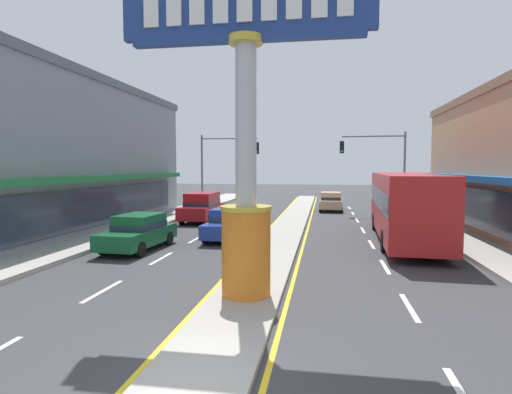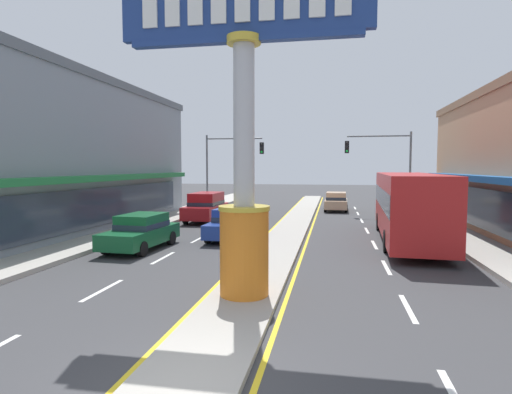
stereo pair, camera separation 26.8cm
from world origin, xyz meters
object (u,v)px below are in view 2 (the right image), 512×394
object	(u,v)px
storefront_left	(31,155)
bus_near_left_lane	(408,203)
sedan_mid_left_lane	(336,201)
sedan_far_right_lane	(232,223)
traffic_light_right_side	(386,158)
sedan_near_right_lane	(141,231)
suv_far_left_oncoming	(206,207)
traffic_light_left_side	(228,159)
district_sign	(244,147)

from	to	relation	value
storefront_left	bus_near_left_lane	xyz separation A→B (m)	(20.36, -0.04, -2.41)
sedan_mid_left_lane	bus_near_left_lane	bearing A→B (deg)	-76.51
sedan_far_right_lane	traffic_light_right_side	bearing A→B (deg)	54.87
sedan_near_right_lane	suv_far_left_oncoming	xyz separation A→B (m)	(-0.00, 9.46, 0.20)
storefront_left	traffic_light_left_side	distance (m)	14.77
traffic_light_right_side	sedan_far_right_lane	world-z (taller)	traffic_light_right_side
district_sign	bus_near_left_lane	xyz separation A→B (m)	(5.89, 10.06, -2.25)
traffic_light_left_side	bus_near_left_lane	bearing A→B (deg)	-45.44
district_sign	sedan_near_right_lane	world-z (taller)	district_sign
traffic_light_right_side	sedan_mid_left_lane	size ratio (longest dim) A/B	1.43
sedan_near_right_lane	sedan_mid_left_lane	distance (m)	19.75
bus_near_left_lane	sedan_mid_left_lane	size ratio (longest dim) A/B	2.61
bus_near_left_lane	sedan_mid_left_lane	xyz separation A→B (m)	(-3.30, 13.76, -1.08)
sedan_near_right_lane	storefront_left	bearing A→B (deg)	154.43
sedan_near_right_lane	bus_near_left_lane	distance (m)	12.51
traffic_light_left_side	sedan_mid_left_lane	size ratio (longest dim) A/B	1.43
storefront_left	bus_near_left_lane	size ratio (longest dim) A/B	2.04
bus_near_left_lane	district_sign	bearing A→B (deg)	-120.35
sedan_near_right_lane	suv_far_left_oncoming	distance (m)	9.46
traffic_light_left_side	bus_near_left_lane	xyz separation A→B (m)	(12.07, -12.25, -2.38)
district_sign	traffic_light_left_side	distance (m)	23.15
district_sign	suv_far_left_oncoming	xyz separation A→B (m)	(-5.89, 15.45, -3.13)
traffic_light_left_side	sedan_near_right_lane	distance (m)	16.69
sedan_near_right_lane	sedan_mid_left_lane	world-z (taller)	same
traffic_light_left_side	district_sign	bearing A→B (deg)	-74.53
traffic_light_right_side	suv_far_left_oncoming	world-z (taller)	traffic_light_right_side
traffic_light_right_side	sedan_near_right_lane	world-z (taller)	traffic_light_right_side
traffic_light_left_side	sedan_mid_left_lane	distance (m)	9.54
sedan_far_right_lane	bus_near_left_lane	size ratio (longest dim) A/B	0.38
bus_near_left_lane	sedan_mid_left_lane	world-z (taller)	bus_near_left_lane
district_sign	traffic_light_right_side	size ratio (longest dim) A/B	1.35
suv_far_left_oncoming	sedan_far_right_lane	bearing A→B (deg)	-62.05
sedan_far_right_lane	bus_near_left_lane	bearing A→B (deg)	5.61
district_sign	traffic_light_left_side	size ratio (longest dim) A/B	1.35
traffic_light_right_side	bus_near_left_lane	xyz separation A→B (m)	(-0.28, -11.62, -2.38)
traffic_light_right_side	sedan_near_right_lane	xyz separation A→B (m)	(-12.06, -15.69, -3.46)
sedan_far_right_lane	district_sign	bearing A→B (deg)	-74.33
traffic_light_left_side	sedan_far_right_lane	bearing A→B (deg)	-74.67
traffic_light_left_side	sedan_far_right_lane	xyz separation A→B (m)	(3.59, -13.09, -3.46)
traffic_light_right_side	storefront_left	bearing A→B (deg)	-150.71
storefront_left	district_sign	bearing A→B (deg)	-34.90
traffic_light_left_side	suv_far_left_oncoming	world-z (taller)	traffic_light_left_side
sedan_mid_left_lane	sedan_far_right_lane	bearing A→B (deg)	-109.53
district_sign	sedan_mid_left_lane	distance (m)	24.19
traffic_light_right_side	sedan_mid_left_lane	distance (m)	5.42
district_sign	sedan_far_right_lane	size ratio (longest dim) A/B	1.92
district_sign	sedan_near_right_lane	bearing A→B (deg)	134.52
traffic_light_left_side	sedan_far_right_lane	world-z (taller)	traffic_light_left_side
bus_near_left_lane	suv_far_left_oncoming	xyz separation A→B (m)	(-11.78, 5.39, -0.88)
traffic_light_left_side	storefront_left	bearing A→B (deg)	-124.18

